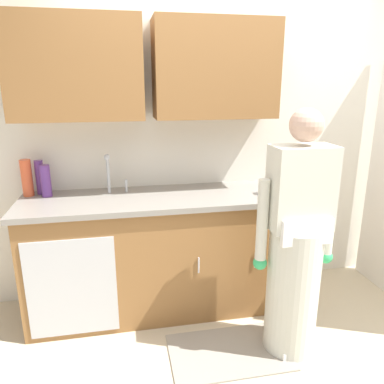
{
  "coord_description": "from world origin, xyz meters",
  "views": [
    {
      "loc": [
        -0.77,
        -1.97,
        1.75
      ],
      "look_at": [
        -0.28,
        0.55,
        1.0
      ],
      "focal_mm": 34.76,
      "sensor_mm": 36.0,
      "label": 1
    }
  ],
  "objects_px": {
    "bottle_cleaner_spray": "(27,178)",
    "cup_by_sink": "(266,188)",
    "sink": "(115,200)",
    "bottle_water_short": "(46,181)",
    "person_at_sink": "(295,255)",
    "bottle_soap": "(40,177)"
  },
  "relations": [
    {
      "from": "bottle_cleaner_spray",
      "to": "cup_by_sink",
      "type": "xyz_separation_m",
      "value": [
        1.77,
        -0.3,
        -0.09
      ]
    },
    {
      "from": "sink",
      "to": "person_at_sink",
      "type": "bearing_deg",
      "value": -30.67
    },
    {
      "from": "bottle_soap",
      "to": "bottle_cleaner_spray",
      "type": "bearing_deg",
      "value": -156.14
    },
    {
      "from": "bottle_soap",
      "to": "bottle_cleaner_spray",
      "type": "height_order",
      "value": "bottle_cleaner_spray"
    },
    {
      "from": "cup_by_sink",
      "to": "sink",
      "type": "bearing_deg",
      "value": 173.79
    },
    {
      "from": "bottle_water_short",
      "to": "bottle_cleaner_spray",
      "type": "relative_size",
      "value": 0.86
    },
    {
      "from": "bottle_soap",
      "to": "bottle_cleaner_spray",
      "type": "distance_m",
      "value": 0.09
    },
    {
      "from": "bottle_water_short",
      "to": "bottle_soap",
      "type": "xyz_separation_m",
      "value": [
        -0.05,
        0.08,
        0.01
      ]
    },
    {
      "from": "sink",
      "to": "bottle_cleaner_spray",
      "type": "xyz_separation_m",
      "value": [
        -0.63,
        0.18,
        0.15
      ]
    },
    {
      "from": "person_at_sink",
      "to": "bottle_water_short",
      "type": "distance_m",
      "value": 1.85
    },
    {
      "from": "sink",
      "to": "bottle_water_short",
      "type": "height_order",
      "value": "sink"
    },
    {
      "from": "sink",
      "to": "cup_by_sink",
      "type": "distance_m",
      "value": 1.14
    },
    {
      "from": "person_at_sink",
      "to": "bottle_soap",
      "type": "bearing_deg",
      "value": 152.1
    },
    {
      "from": "bottle_soap",
      "to": "cup_by_sink",
      "type": "bearing_deg",
      "value": -11.48
    },
    {
      "from": "sink",
      "to": "bottle_water_short",
      "type": "distance_m",
      "value": 0.53
    },
    {
      "from": "sink",
      "to": "bottle_soap",
      "type": "distance_m",
      "value": 0.61
    },
    {
      "from": "bottle_cleaner_spray",
      "to": "cup_by_sink",
      "type": "relative_size",
      "value": 2.74
    },
    {
      "from": "person_at_sink",
      "to": "bottle_water_short",
      "type": "bearing_deg",
      "value": 153.48
    },
    {
      "from": "sink",
      "to": "cup_by_sink",
      "type": "xyz_separation_m",
      "value": [
        1.14,
        -0.12,
        0.06
      ]
    },
    {
      "from": "sink",
      "to": "cup_by_sink",
      "type": "height_order",
      "value": "sink"
    },
    {
      "from": "cup_by_sink",
      "to": "person_at_sink",
      "type": "bearing_deg",
      "value": -90.6
    },
    {
      "from": "sink",
      "to": "bottle_water_short",
      "type": "xyz_separation_m",
      "value": [
        -0.49,
        0.14,
        0.13
      ]
    }
  ]
}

